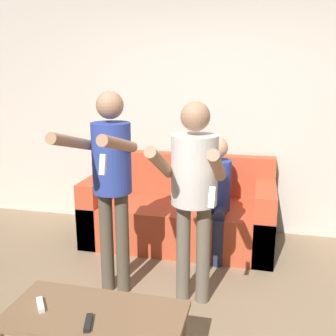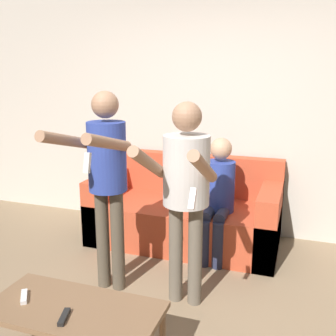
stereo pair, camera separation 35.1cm
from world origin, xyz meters
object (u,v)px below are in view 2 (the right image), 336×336
Objects in this scene: person_standing_right at (185,182)px; person_seated at (218,193)px; remote_near at (64,317)px; remote_far at (24,297)px; couch at (185,214)px; person_standing_left at (106,171)px; coffee_table at (74,313)px.

person_standing_right is 0.96m from person_seated.
remote_far is at bearing 164.76° from remote_near.
person_standing_right reaches higher than couch.
person_standing_left reaches higher than remote_near.
coffee_table is at bearing 2.79° from remote_far.
person_standing_right is 11.16× the size of remote_far.
person_seated is at bearing 85.80° from person_standing_right.
person_standing_right is 1.23m from remote_near.
person_standing_left is 1.09m from remote_far.
person_standing_left is 10.71× the size of remote_near.
remote_far is at bearing -98.28° from person_standing_left.
person_standing_right is 1.49× the size of coffee_table.
couch is at bearing 87.32° from remote_near.
person_standing_left is 1.55× the size of coffee_table.
person_standing_left reaches higher than person_standing_right.
person_seated is (0.39, -0.22, 0.35)m from couch.
person_standing_right is (0.33, -1.12, 0.69)m from couch.
person_seated is 1.87m from coffee_table.
remote_near reaches higher than coffee_table.
person_standing_right reaches higher than remote_far.
remote_far is at bearing -102.72° from couch.
person_standing_left is 1.19m from remote_near.
couch is at bearing 77.28° from remote_far.
couch is 2.01m from coffee_table.
coffee_table is (-0.50, -1.78, -0.28)m from person_seated.
person_standing_right is at bearing 63.76° from coffee_table.
couch is 1.38m from person_standing_left.
person_standing_left is at bearing -179.45° from person_standing_right.
person_standing_right is 1.35× the size of person_seated.
remote_near is at bearing -15.24° from remote_far.
couch reaches higher than remote_far.
remote_far is (-0.46, -2.02, 0.12)m from couch.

